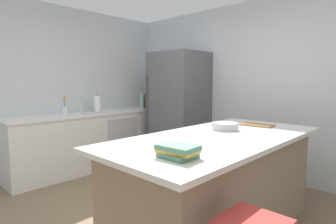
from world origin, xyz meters
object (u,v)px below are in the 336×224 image
vinegar_bottle (152,102)px  gin_bottle (142,101)px  sink_faucet (82,103)px  cookbook_stack (178,151)px  refrigerator (179,109)px  mixing_bowl (225,126)px  paper_towel_roll (97,104)px  whiskey_bottle (150,102)px  syrup_bottle (145,102)px  kitchen_island (218,183)px  flower_vase (65,110)px  cutting_board (257,125)px

vinegar_bottle → gin_bottle: gin_bottle is taller
sink_faucet → cookbook_stack: size_ratio=1.11×
refrigerator → mixing_bowl: refrigerator is taller
sink_faucet → mixing_bowl: 2.52m
refrigerator → paper_towel_roll: (-0.89, -1.03, 0.09)m
whiskey_bottle → gin_bottle: bearing=-94.3°
whiskey_bottle → syrup_bottle: whiskey_bottle is taller
refrigerator → paper_towel_roll: bearing=-130.6°
cookbook_stack → syrup_bottle: bearing=142.0°
refrigerator → vinegar_bottle: refrigerator is taller
kitchen_island → refrigerator: (-1.71, 1.37, 0.48)m
flower_vase → gin_bottle: gin_bottle is taller
mixing_bowl → gin_bottle: bearing=158.5°
whiskey_bottle → sink_faucet: bearing=-95.7°
vinegar_bottle → syrup_bottle: bearing=-91.2°
paper_towel_roll → vinegar_bottle: size_ratio=1.06×
vinegar_bottle → whiskey_bottle: size_ratio=1.00×
vinegar_bottle → cutting_board: (2.55, -0.77, -0.09)m
flower_vase → gin_bottle: bearing=90.1°
refrigerator → cookbook_stack: 2.90m
whiskey_bottle → cookbook_stack: (2.71, -2.25, -0.06)m
cutting_board → vinegar_bottle: bearing=163.2°
vinegar_bottle → mixing_bowl: bearing=-27.0°
syrup_bottle → sink_faucet: bearing=-93.5°
whiskey_bottle → mixing_bowl: (2.37, -1.14, -0.07)m
refrigerator → kitchen_island: bearing=-38.8°
sink_faucet → vinegar_bottle: 1.46m
kitchen_island → mixing_bowl: 0.60m
whiskey_bottle → cutting_board: size_ratio=0.83×
cutting_board → kitchen_island: bearing=-89.8°
mixing_bowl → kitchen_island: bearing=-67.3°
refrigerator → cookbook_stack: size_ratio=7.01×
flower_vase → cookbook_stack: 2.78m
cookbook_stack → whiskey_bottle: bearing=140.3°
gin_bottle → syrup_bottle: bearing=110.9°
refrigerator → mixing_bowl: 1.90m
gin_bottle → cookbook_stack: size_ratio=1.34×
syrup_bottle → cutting_board: 2.62m
whiskey_bottle → gin_bottle: size_ratio=0.81×
vinegar_bottle → syrup_bottle: size_ratio=1.08×
syrup_bottle → cookbook_stack: (2.77, -2.17, -0.05)m
whiskey_bottle → vinegar_bottle: bearing=117.6°
syrup_bottle → gin_bottle: size_ratio=0.75×
vinegar_bottle → syrup_bottle: vinegar_bottle is taller
kitchen_island → paper_towel_roll: 2.68m
sink_faucet → syrup_bottle: 1.28m
flower_vase → gin_bottle: (-0.00, 1.51, 0.05)m
gin_bottle → sink_faucet: bearing=-95.9°
refrigerator → vinegar_bottle: bearing=168.2°
paper_towel_roll → mixing_bowl: paper_towel_roll is taller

